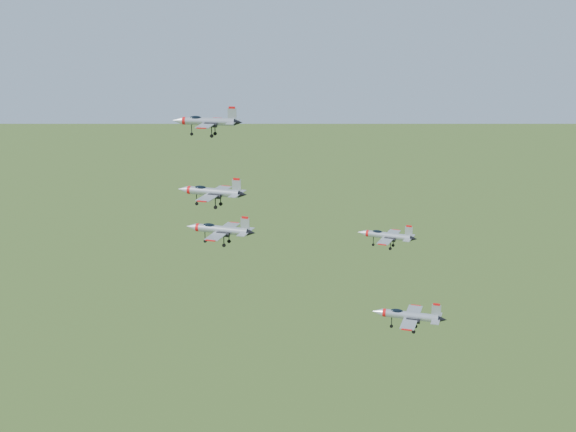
# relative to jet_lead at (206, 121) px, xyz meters

# --- Properties ---
(jet_lead) EXTENTS (12.88, 10.71, 3.44)m
(jet_lead) POSITION_rel_jet_lead_xyz_m (0.00, 0.00, 0.00)
(jet_lead) COLOR #A0A6AC
(jet_left_high) EXTENTS (12.28, 10.09, 3.29)m
(jet_left_high) POSITION_rel_jet_lead_xyz_m (5.68, -12.62, -9.29)
(jet_left_high) COLOR #A0A6AC
(jet_right_high) EXTENTS (11.10, 9.13, 2.97)m
(jet_right_high) POSITION_rel_jet_lead_xyz_m (11.89, -24.95, -11.53)
(jet_right_high) COLOR #A0A6AC
(jet_left_low) EXTENTS (10.82, 8.99, 2.89)m
(jet_left_low) POSITION_rel_jet_lead_xyz_m (32.41, 2.07, -18.89)
(jet_left_low) COLOR #A0A6AC
(jet_right_low) EXTENTS (11.49, 9.43, 3.08)m
(jet_right_low) POSITION_rel_jet_lead_xyz_m (39.30, -17.30, -25.10)
(jet_right_low) COLOR #A0A6AC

